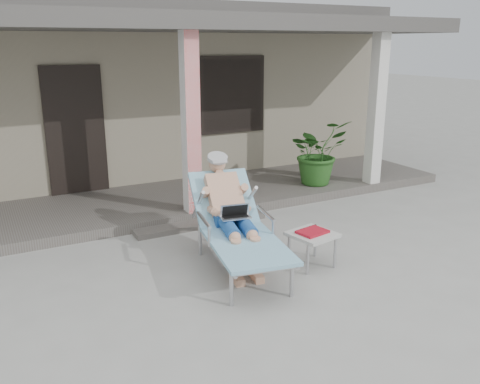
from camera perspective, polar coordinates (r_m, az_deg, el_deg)
ground at (r=5.98m, az=2.84°, el=-9.28°), size 60.00×60.00×0.00m
house at (r=11.49m, az=-14.04°, el=11.34°), size 10.40×5.40×3.30m
porch_deck at (r=8.49m, az=-7.49°, el=-0.95°), size 10.00×2.00×0.15m
porch_overhang at (r=8.06m, az=-8.09°, el=17.68°), size 10.00×2.30×2.85m
porch_step at (r=7.49m, az=-4.38°, el=-3.56°), size 2.00×0.30×0.07m
lounger at (r=5.98m, az=-0.71°, el=-0.82°), size 1.10×2.11×1.33m
side_table at (r=6.14m, az=8.11°, el=-4.92°), size 0.58×0.58×0.44m
potted_palm at (r=9.14m, az=8.71°, el=4.46°), size 1.08×0.95×1.15m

